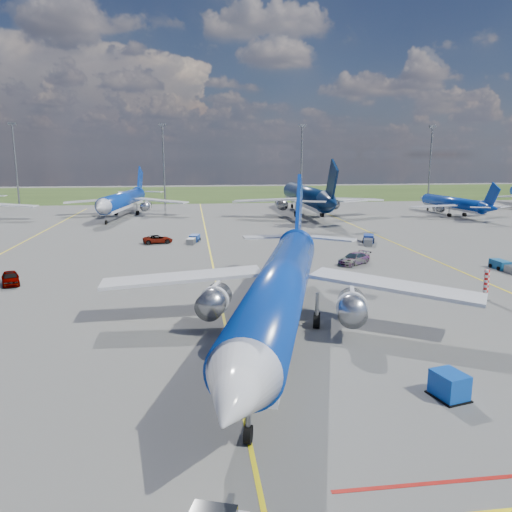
{
  "coord_description": "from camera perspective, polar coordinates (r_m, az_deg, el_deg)",
  "views": [
    {
      "loc": [
        -2.58,
        -36.12,
        14.04
      ],
      "look_at": [
        3.79,
        12.75,
        4.0
      ],
      "focal_mm": 35.0,
      "sensor_mm": 36.0,
      "label": 1
    }
  ],
  "objects": [
    {
      "name": "ground",
      "position": [
        38.84,
        -3.16,
        -9.69
      ],
      "size": [
        400.0,
        400.0,
        0.0
      ],
      "primitive_type": "plane",
      "color": "#525250",
      "rests_on": "ground"
    },
    {
      "name": "grass_strip",
      "position": [
        186.67,
        -6.66,
        7.12
      ],
      "size": [
        400.0,
        80.0,
        0.01
      ],
      "primitive_type": "cube",
      "color": "#2D4719",
      "rests_on": "ground"
    },
    {
      "name": "taxiway_lines",
      "position": [
        65.4,
        -4.84,
        -0.92
      ],
      "size": [
        60.25,
        160.0,
        0.02
      ],
      "color": "yellow",
      "rests_on": "ground"
    },
    {
      "name": "floodlight_masts",
      "position": [
        146.67,
        -2.55,
        10.92
      ],
      "size": [
        202.2,
        0.5,
        22.7
      ],
      "color": "slate",
      "rests_on": "ground"
    },
    {
      "name": "warning_post",
      "position": [
        54.04,
        24.8,
        -2.99
      ],
      "size": [
        0.5,
        0.5,
        3.0
      ],
      "primitive_type": "cylinder",
      "color": "red",
      "rests_on": "ground"
    },
    {
      "name": "bg_jet_nnw",
      "position": [
        119.68,
        -14.86,
        4.39
      ],
      "size": [
        36.41,
        44.78,
        10.73
      ],
      "primitive_type": null,
      "rotation": [
        0.0,
        0.0,
        -0.13
      ],
      "color": "#0B349F",
      "rests_on": "ground"
    },
    {
      "name": "bg_jet_n",
      "position": [
        118.81,
        5.72,
        4.67
      ],
      "size": [
        37.41,
        49.1,
        12.85
      ],
      "primitive_type": null,
      "rotation": [
        0.0,
        0.0,
        3.14
      ],
      "color": "#071B3E",
      "rests_on": "ground"
    },
    {
      "name": "bg_jet_ne",
      "position": [
        126.21,
        21.44,
        4.33
      ],
      "size": [
        26.38,
        33.3,
        8.26
      ],
      "primitive_type": null,
      "rotation": [
        0.0,
        0.0,
        3.22
      ],
      "color": "#0B349F",
      "rests_on": "ground"
    },
    {
      "name": "main_airliner",
      "position": [
        39.54,
        2.77,
        -9.3
      ],
      "size": [
        44.69,
        51.83,
        11.57
      ],
      "primitive_type": null,
      "rotation": [
        0.0,
        0.0,
        -0.28
      ],
      "color": "#0B349F",
      "rests_on": "ground"
    },
    {
      "name": "uld_container",
      "position": [
        32.25,
        21.22,
        -13.6
      ],
      "size": [
        1.97,
        2.25,
        1.55
      ],
      "primitive_type": "cube",
      "rotation": [
        0.0,
        0.0,
        0.24
      ],
      "color": "#0C43AB",
      "rests_on": "ground"
    },
    {
      "name": "service_car_a",
      "position": [
        61.17,
        -26.26,
        -2.26
      ],
      "size": [
        3.13,
        4.67,
        1.48
      ],
      "primitive_type": "imported",
      "rotation": [
        0.0,
        0.0,
        0.35
      ],
      "color": "#999999",
      "rests_on": "ground"
    },
    {
      "name": "service_car_b",
      "position": [
        81.87,
        -11.16,
        1.89
      ],
      "size": [
        5.08,
        3.11,
        1.31
      ],
      "primitive_type": "imported",
      "rotation": [
        0.0,
        0.0,
        1.78
      ],
      "color": "#999999",
      "rests_on": "ground"
    },
    {
      "name": "service_car_c",
      "position": [
        66.15,
        11.15,
        -0.29
      ],
      "size": [
        5.46,
        4.79,
        1.51
      ],
      "primitive_type": "imported",
      "rotation": [
        0.0,
        0.0,
        -0.94
      ],
      "color": "#999999",
      "rests_on": "ground"
    },
    {
      "name": "baggage_tug_w",
      "position": [
        68.7,
        26.54,
        -1.07
      ],
      "size": [
        1.5,
        4.96,
        1.1
      ],
      "rotation": [
        0.0,
        0.0,
        0.04
      ],
      "color": "#17588F",
      "rests_on": "ground"
    },
    {
      "name": "baggage_tug_c",
      "position": [
        82.11,
        -7.17,
        1.93
      ],
      "size": [
        2.34,
        4.97,
        1.08
      ],
      "rotation": [
        0.0,
        0.0,
        -0.23
      ],
      "color": "#1A409E",
      "rests_on": "ground"
    },
    {
      "name": "baggage_tug_e",
      "position": [
        82.32,
        12.72,
        1.82
      ],
      "size": [
        3.39,
        5.69,
        1.24
      ],
      "rotation": [
        0.0,
        0.0,
        -0.37
      ],
      "color": "navy",
      "rests_on": "ground"
    }
  ]
}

